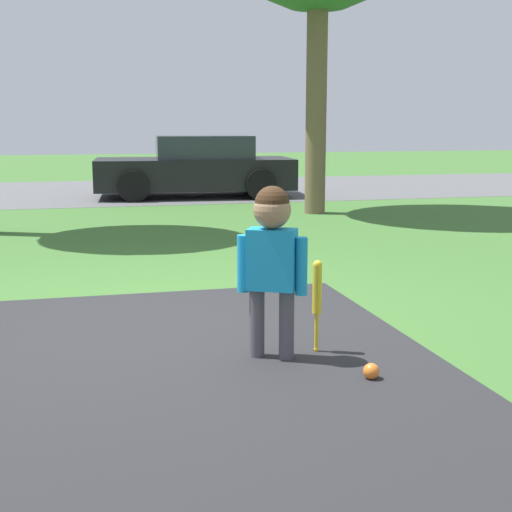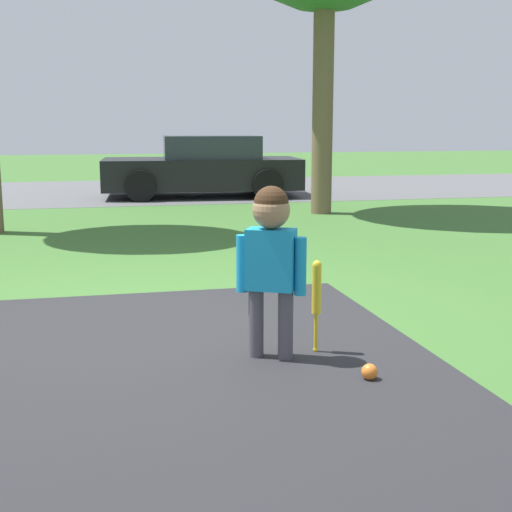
{
  "view_description": "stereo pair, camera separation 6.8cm",
  "coord_description": "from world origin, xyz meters",
  "px_view_note": "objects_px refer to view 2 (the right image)",
  "views": [
    {
      "loc": [
        -0.55,
        -4.98,
        1.43
      ],
      "look_at": [
        0.56,
        -0.5,
        0.57
      ],
      "focal_mm": 50.0,
      "sensor_mm": 36.0,
      "label": 1
    },
    {
      "loc": [
        -0.49,
        -5.0,
        1.43
      ],
      "look_at": [
        0.56,
        -0.5,
        0.57
      ],
      "focal_mm": 50.0,
      "sensor_mm": 36.0,
      "label": 2
    }
  ],
  "objects_px": {
    "sports_ball": "(370,372)",
    "parked_car": "(204,168)",
    "baseball_bat": "(317,293)",
    "child": "(271,248)"
  },
  "relations": [
    {
      "from": "baseball_bat",
      "to": "sports_ball",
      "type": "bearing_deg",
      "value": -75.33
    },
    {
      "from": "baseball_bat",
      "to": "parked_car",
      "type": "height_order",
      "value": "parked_car"
    },
    {
      "from": "child",
      "to": "sports_ball",
      "type": "xyz_separation_m",
      "value": [
        0.45,
        -0.5,
        -0.64
      ]
    },
    {
      "from": "sports_ball",
      "to": "child",
      "type": "bearing_deg",
      "value": 131.9
    },
    {
      "from": "sports_ball",
      "to": "parked_car",
      "type": "relative_size",
      "value": 0.02
    },
    {
      "from": "sports_ball",
      "to": "parked_car",
      "type": "distance_m",
      "value": 10.51
    },
    {
      "from": "baseball_bat",
      "to": "child",
      "type": "bearing_deg",
      "value": -171.56
    },
    {
      "from": "baseball_bat",
      "to": "sports_ball",
      "type": "xyz_separation_m",
      "value": [
        0.14,
        -0.55,
        -0.34
      ]
    },
    {
      "from": "child",
      "to": "sports_ball",
      "type": "height_order",
      "value": "child"
    },
    {
      "from": "child",
      "to": "sports_ball",
      "type": "bearing_deg",
      "value": -20.52
    }
  ]
}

